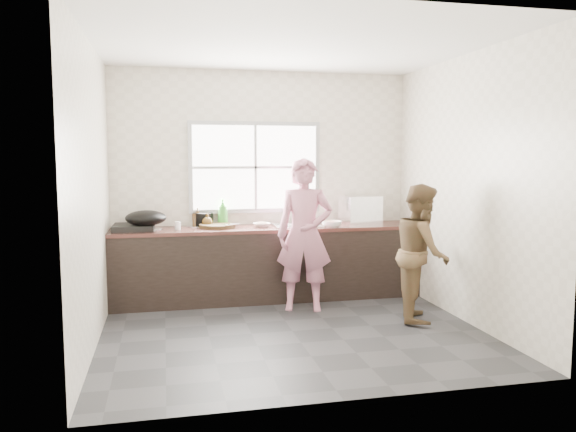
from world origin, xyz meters
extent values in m
cube|color=#2A2A2C|center=(0.00, 0.00, -0.01)|extent=(3.60, 3.20, 0.01)
cube|color=silver|center=(0.00, 0.00, 2.71)|extent=(3.60, 3.20, 0.01)
cube|color=beige|center=(0.00, 1.60, 1.35)|extent=(3.60, 0.01, 2.70)
cube|color=beige|center=(-1.80, 0.00, 1.35)|extent=(0.01, 3.20, 2.70)
cube|color=beige|center=(1.80, 0.00, 1.35)|extent=(0.01, 3.20, 2.70)
cube|color=beige|center=(0.00, -1.60, 1.35)|extent=(3.60, 0.01, 2.70)
cube|color=black|center=(0.00, 1.29, 0.41)|extent=(3.60, 0.62, 0.82)
cube|color=#3C1E18|center=(0.00, 1.29, 0.84)|extent=(3.60, 0.64, 0.04)
cube|color=silver|center=(0.35, 1.29, 0.86)|extent=(0.55, 0.45, 0.02)
cylinder|color=silver|center=(0.35, 1.49, 1.01)|extent=(0.02, 0.02, 0.30)
cube|color=#9EA0A5|center=(-0.10, 1.59, 1.55)|extent=(1.60, 0.05, 1.10)
cube|color=white|center=(-0.10, 1.57, 1.55)|extent=(1.50, 0.01, 1.00)
imported|color=#CA7993|center=(0.30, 0.74, 0.78)|extent=(0.64, 0.51, 1.55)
imported|color=brown|center=(1.39, 0.11, 0.70)|extent=(0.74, 0.83, 1.41)
cylinder|color=#332614|center=(-0.59, 1.32, 0.88)|extent=(0.42, 0.42, 0.04)
cube|color=#ACAEB3|center=(-0.43, 1.26, 0.90)|extent=(0.22, 0.19, 0.01)
imported|color=white|center=(-0.08, 1.27, 0.88)|extent=(0.21, 0.21, 0.05)
imported|color=white|center=(0.71, 1.08, 0.89)|extent=(0.25, 0.25, 0.06)
imported|color=silver|center=(0.28, 1.14, 0.89)|extent=(0.23, 0.23, 0.05)
cylinder|color=black|center=(-0.73, 1.52, 0.94)|extent=(0.24, 0.24, 0.16)
cylinder|color=silver|center=(-0.66, 1.36, 0.87)|extent=(0.27, 0.27, 0.02)
imported|color=green|center=(-0.51, 1.52, 1.02)|extent=(0.16, 0.16, 0.32)
imported|color=#452C11|center=(-0.80, 1.52, 0.96)|extent=(0.12, 0.12, 0.21)
imported|color=#4F3713|center=(-0.70, 1.40, 0.93)|extent=(0.13, 0.13, 0.15)
cylinder|color=white|center=(-1.04, 1.24, 0.91)|extent=(0.07, 0.07, 0.09)
cube|color=black|center=(-1.52, 1.30, 0.89)|extent=(0.46, 0.46, 0.07)
ellipsoid|color=black|center=(-1.39, 1.21, 1.00)|extent=(0.58, 0.58, 0.17)
cube|color=white|center=(1.18, 1.38, 1.03)|extent=(0.50, 0.39, 0.34)
cylinder|color=silver|center=(-1.32, 1.32, 0.87)|extent=(0.26, 0.26, 0.01)
cylinder|color=silver|center=(-0.83, 1.47, 0.87)|extent=(0.29, 0.29, 0.01)
camera|label=1|loc=(-1.18, -5.14, 1.68)|focal=35.00mm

